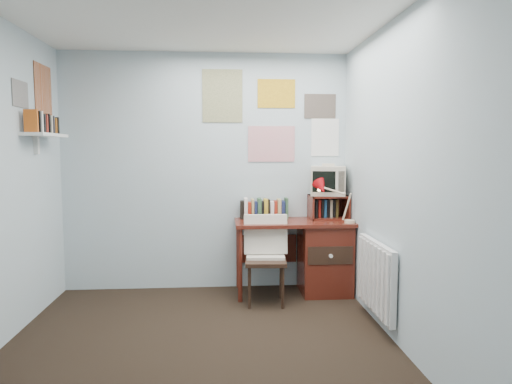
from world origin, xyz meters
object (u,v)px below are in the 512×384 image
at_px(desk_lamp, 350,204).
at_px(tv_riser, 328,207).
at_px(desk_chair, 266,261).
at_px(wall_shelf, 45,135).
at_px(crt_tv, 328,179).
at_px(radiator, 376,277).
at_px(desk, 319,254).

distance_m(desk_lamp, tv_riser, 0.33).
height_order(desk_lamp, tv_riser, desk_lamp).
bearing_deg(desk_chair, wall_shelf, -173.74).
height_order(desk_chair, crt_tv, crt_tv).
bearing_deg(radiator, wall_shelf, 169.11).
distance_m(desk_lamp, crt_tv, 0.41).
bearing_deg(desk_chair, crt_tv, 35.88).
bearing_deg(tv_riser, desk_chair, -149.53).
distance_m(desk_lamp, wall_shelf, 2.92).
relative_size(desk_lamp, crt_tv, 1.09).
height_order(desk, desk_lamp, desk_lamp).
bearing_deg(crt_tv, desk, -118.45).
xyz_separation_m(desk, desk_chair, (-0.59, -0.30, 0.01)).
relative_size(desk_chair, radiator, 1.04).
relative_size(crt_tv, wall_shelf, 0.57).
distance_m(desk, tv_riser, 0.51).
xyz_separation_m(tv_riser, wall_shelf, (-2.69, -0.49, 0.74)).
distance_m(tv_riser, wall_shelf, 2.83).
xyz_separation_m(desk_lamp, tv_riser, (-0.15, 0.29, -0.07)).
bearing_deg(desk_lamp, desk_chair, -169.84).
bearing_deg(desk_chair, desk, 31.53).
relative_size(tv_riser, crt_tv, 1.13).
distance_m(tv_riser, crt_tv, 0.29).
bearing_deg(desk, crt_tv, 48.52).
bearing_deg(crt_tv, tv_riser, -67.70).
relative_size(radiator, wall_shelf, 1.29).
xyz_separation_m(radiator, wall_shelf, (-2.86, 0.55, 1.20)).
bearing_deg(wall_shelf, crt_tv, 10.75).
xyz_separation_m(desk_chair, radiator, (0.88, -0.62, 0.01)).
bearing_deg(desk_chair, desk_lamp, 12.35).
xyz_separation_m(tv_riser, crt_tv, (-0.00, 0.02, 0.29)).
bearing_deg(crt_tv, radiator, -67.69).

